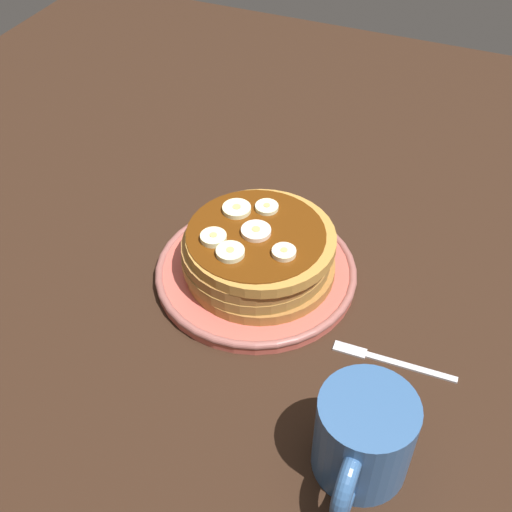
{
  "coord_description": "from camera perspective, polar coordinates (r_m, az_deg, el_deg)",
  "views": [
    {
      "loc": [
        50.09,
        21.09,
        54.74
      ],
      "look_at": [
        0.0,
        0.0,
        3.37
      ],
      "focal_mm": 45.79,
      "sensor_mm": 36.0,
      "label": 1
    }
  ],
  "objects": [
    {
      "name": "plate",
      "position": [
        0.77,
        -0.0,
        -1.36
      ],
      "size": [
        23.58,
        23.58,
        1.62
      ],
      "color": "#CC594C",
      "rests_on": "ground_plane"
    },
    {
      "name": "banana_slice_2",
      "position": [
        0.72,
        -3.74,
        1.59
      ],
      "size": [
        2.91,
        2.91,
        0.89
      ],
      "color": "#F4F0B7",
      "rests_on": "pancake_stack"
    },
    {
      "name": "banana_slice_3",
      "position": [
        0.75,
        -1.7,
        4.1
      ],
      "size": [
        3.31,
        3.31,
        0.8
      ],
      "color": "#F1EDB3",
      "rests_on": "pancake_stack"
    },
    {
      "name": "fork",
      "position": [
        0.7,
        11.33,
        -8.85
      ],
      "size": [
        1.49,
        13.03,
        0.5
      ],
      "color": "silver",
      "rests_on": "ground_plane"
    },
    {
      "name": "ground_plane",
      "position": [
        0.78,
        -0.0,
        -2.59
      ],
      "size": [
        140.0,
        140.0,
        3.0
      ],
      "primitive_type": "cube",
      "color": "black"
    },
    {
      "name": "banana_slice_4",
      "position": [
        0.7,
        -2.26,
        0.31
      ],
      "size": [
        3.11,
        3.11,
        0.84
      ],
      "color": "#EAEDBB",
      "rests_on": "pancake_stack"
    },
    {
      "name": "banana_slice_0",
      "position": [
        0.72,
        -0.29,
        2.23
      ],
      "size": [
        3.35,
        3.35,
        0.79
      ],
      "color": "#FEE2C5",
      "rests_on": "pancake_stack"
    },
    {
      "name": "banana_slice_1",
      "position": [
        0.76,
        0.95,
        4.25
      ],
      "size": [
        2.71,
        2.71,
        0.72
      ],
      "color": "#ECECBA",
      "rests_on": "pancake_stack"
    },
    {
      "name": "pancake_stack",
      "position": [
        0.74,
        0.12,
        0.42
      ],
      "size": [
        17.56,
        18.13,
        5.54
      ],
      "color": "#9D6730",
      "rests_on": "plate"
    },
    {
      "name": "coffee_mug",
      "position": [
        0.59,
        9.3,
        -15.47
      ],
      "size": [
        12.19,
        8.68,
        8.97
      ],
      "color": "#33598C",
      "rests_on": "ground_plane"
    },
    {
      "name": "banana_slice_5",
      "position": [
        0.7,
        2.45,
        0.29
      ],
      "size": [
        2.64,
        2.64,
        0.82
      ],
      "color": "#FBE4B7",
      "rests_on": "pancake_stack"
    }
  ]
}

